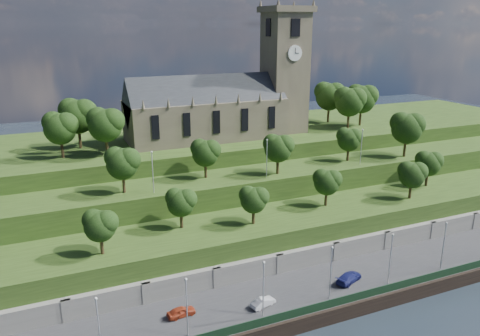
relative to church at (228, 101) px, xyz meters
name	(u,v)px	position (x,y,z in m)	size (l,w,h in m)	color
ground	(351,318)	(-0.79, -45.98, -22.52)	(320.00, 320.00, 0.00)	black
promenade	(327,289)	(-0.79, -39.98, -21.52)	(160.00, 12.00, 2.00)	#2D2D30
quay_wall	(352,311)	(-0.79, -46.03, -21.42)	(160.00, 0.50, 2.20)	black
fence	(350,298)	(-0.79, -45.38, -19.92)	(160.00, 0.10, 1.20)	#16331C
retaining_wall	(306,261)	(-0.79, -34.01, -20.02)	(160.00, 2.10, 5.00)	slate
embankment_lower	(287,237)	(-0.79, -27.98, -18.52)	(160.00, 12.00, 8.00)	#284216
embankment_upper	(259,203)	(-0.79, -16.98, -16.52)	(160.00, 10.00, 12.00)	#284216
hilltop	(218,165)	(-0.79, 4.02, -15.02)	(160.00, 32.00, 15.00)	#284216
church	(228,101)	(0.00, 0.00, 0.00)	(38.60, 12.35, 27.60)	brown
trees_lower	(309,186)	(3.04, -27.95, -10.10)	(65.73, 8.57, 6.86)	#302312
trees_upper	(301,141)	(7.01, -18.07, -5.23)	(62.05, 8.35, 9.07)	#302312
trees_hilltop	(244,106)	(3.23, -1.27, -1.20)	(72.18, 16.19, 9.67)	#302312
lamp_posts_promenade	(331,269)	(-2.79, -43.48, -16.03)	(60.36, 0.36, 7.78)	#B2B2B7
lamp_posts_upper	(267,155)	(-0.79, -19.98, -6.49)	(40.36, 0.36, 6.88)	#B2B2B7
car_left	(181,312)	(-22.37, -39.37, -19.89)	(1.49, 3.70, 1.26)	#A2361B
car_middle	(263,302)	(-11.84, -41.57, -19.93)	(1.25, 3.58, 1.18)	#BCBDC1
car_right	(349,277)	(2.25, -40.96, -19.83)	(1.93, 4.75, 1.38)	navy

